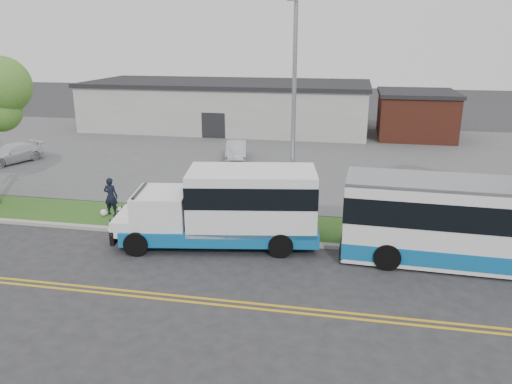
% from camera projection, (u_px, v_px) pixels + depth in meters
% --- Properties ---
extents(ground, '(140.00, 140.00, 0.00)m').
position_uv_depth(ground, '(208.00, 249.00, 20.00)').
color(ground, '#28282B').
rests_on(ground, ground).
extents(lane_line_north, '(70.00, 0.12, 0.01)m').
position_uv_depth(lane_line_north, '(175.00, 296.00, 16.39)').
color(lane_line_north, gold).
rests_on(lane_line_north, ground).
extents(lane_line_south, '(70.00, 0.12, 0.01)m').
position_uv_depth(lane_line_south, '(171.00, 300.00, 16.11)').
color(lane_line_south, gold).
rests_on(lane_line_south, ground).
extents(curb, '(80.00, 0.30, 0.15)m').
position_uv_depth(curb, '(215.00, 237.00, 21.01)').
color(curb, '#9E9B93').
rests_on(curb, ground).
extents(verge, '(80.00, 3.30, 0.10)m').
position_uv_depth(verge, '(226.00, 223.00, 22.70)').
color(verge, '#2B531B').
rests_on(verge, ground).
extents(parking_lot, '(80.00, 25.00, 0.10)m').
position_uv_depth(parking_lot, '(275.00, 155.00, 35.91)').
color(parking_lot, '#4C4C4F').
rests_on(parking_lot, ground).
extents(commercial_building, '(25.40, 10.40, 4.35)m').
position_uv_depth(commercial_building, '(228.00, 105.00, 45.76)').
color(commercial_building, '#9E9E99').
rests_on(commercial_building, ground).
extents(brick_wing, '(6.30, 7.30, 3.90)m').
position_uv_depth(brick_wing, '(416.00, 114.00, 41.84)').
color(brick_wing, brown).
rests_on(brick_wing, ground).
extents(streetlight_near, '(0.35, 1.53, 9.50)m').
position_uv_depth(streetlight_near, '(293.00, 111.00, 20.45)').
color(streetlight_near, gray).
rests_on(streetlight_near, verge).
extents(shuttle_bus, '(8.49, 3.94, 3.14)m').
position_uv_depth(shuttle_bus, '(232.00, 205.00, 20.03)').
color(shuttle_bus, '#0D5B95').
rests_on(shuttle_bus, ground).
extents(transit_bus, '(11.52, 3.11, 3.17)m').
position_uv_depth(transit_bus, '(503.00, 226.00, 18.05)').
color(transit_bus, white).
rests_on(transit_bus, ground).
extents(pedestrian, '(0.67, 0.45, 1.81)m').
position_uv_depth(pedestrian, '(111.00, 196.00, 23.36)').
color(pedestrian, black).
rests_on(pedestrian, verge).
extents(parked_car_a, '(2.13, 4.12, 1.29)m').
position_uv_depth(parked_car_a, '(236.00, 150.00, 34.11)').
color(parked_car_a, '#A6A8AD').
rests_on(parked_car_a, parking_lot).
extents(parked_car_b, '(3.07, 4.56, 1.23)m').
position_uv_depth(parked_car_b, '(11.00, 154.00, 33.32)').
color(parked_car_b, white).
rests_on(parked_car_b, parking_lot).
extents(grocery_bag_left, '(0.32, 0.32, 0.32)m').
position_uv_depth(grocery_bag_left, '(104.00, 213.00, 23.40)').
color(grocery_bag_left, white).
rests_on(grocery_bag_left, verge).
extents(grocery_bag_right, '(0.32, 0.32, 0.32)m').
position_uv_depth(grocery_bag_right, '(120.00, 210.00, 23.76)').
color(grocery_bag_right, white).
rests_on(grocery_bag_right, verge).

